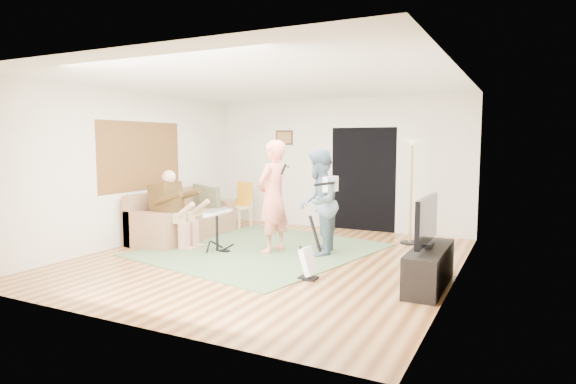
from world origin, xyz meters
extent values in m
plane|color=brown|center=(0.00, 0.00, 0.00)|extent=(6.00, 6.00, 0.00)
plane|color=white|center=(0.00, 0.00, 2.70)|extent=(6.00, 6.00, 0.00)
plane|color=brown|center=(-2.74, 0.20, 1.55)|extent=(0.00, 2.05, 2.05)
plane|color=black|center=(0.55, 2.99, 1.05)|extent=(2.10, 0.00, 2.10)
cube|color=#3F2314|center=(-1.25, 2.99, 1.90)|extent=(0.42, 0.03, 0.32)
cube|color=#4C683F|center=(-0.40, 0.47, 0.01)|extent=(3.86, 4.10, 0.02)
cube|color=#966C4B|center=(-2.20, 0.70, 0.22)|extent=(0.89, 1.78, 0.44)
cube|color=#966C4B|center=(-2.58, 0.70, 0.44)|extent=(0.17, 2.20, 0.89)
cube|color=#966C4B|center=(-2.20, 1.69, 0.31)|extent=(0.89, 0.21, 0.63)
cube|color=#966C4B|center=(-2.20, -0.30, 0.31)|extent=(0.89, 0.21, 0.63)
cube|color=#483114|center=(-2.05, 0.05, 0.80)|extent=(0.37, 0.48, 0.61)
sphere|color=tan|center=(-1.99, 0.05, 1.21)|extent=(0.24, 0.24, 0.24)
cylinder|color=black|center=(-1.00, 0.05, 0.33)|extent=(0.04, 0.04, 0.62)
cube|color=white|center=(-1.00, 0.05, 0.63)|extent=(0.12, 0.62, 0.04)
imported|color=#FF856E|center=(-0.17, 0.44, 0.92)|extent=(0.53, 0.72, 1.84)
imported|color=slate|center=(0.58, 0.61, 0.85)|extent=(0.84, 0.96, 1.69)
cube|color=black|center=(1.01, -0.74, 0.02)|extent=(0.24, 0.19, 0.03)
cube|color=white|center=(1.01, -0.74, 0.25)|extent=(0.18, 0.28, 0.37)
cylinder|color=black|center=(1.10, -0.74, 0.62)|extent=(0.19, 0.04, 0.48)
cylinder|color=black|center=(1.71, 2.11, 0.01)|extent=(0.33, 0.33, 0.03)
cylinder|color=#9D8643|center=(1.71, 2.11, 0.90)|extent=(0.04, 0.04, 1.76)
cone|color=white|center=(1.71, 2.11, 1.80)|extent=(0.29, 0.29, 0.12)
cube|color=#D6BF8B|center=(-1.88, 2.11, 0.44)|extent=(0.48, 0.48, 0.04)
cube|color=orange|center=(-1.88, 2.29, 0.76)|extent=(0.40, 0.16, 0.41)
cube|color=black|center=(2.50, -0.38, 0.25)|extent=(0.40, 1.40, 0.50)
cube|color=black|center=(2.45, -0.38, 0.85)|extent=(0.06, 1.14, 0.58)
camera|label=1|loc=(3.55, -6.42, 1.82)|focal=30.00mm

